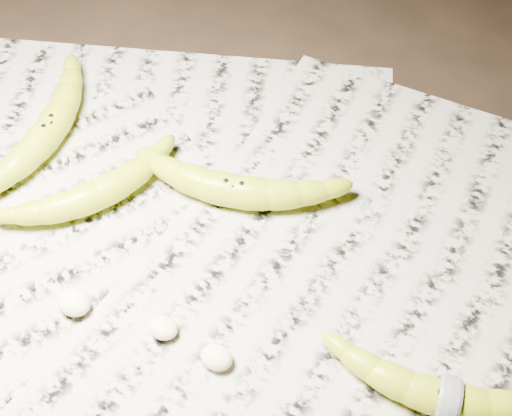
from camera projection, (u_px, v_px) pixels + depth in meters
The scene contains 10 objects.
ground at pixel (252, 244), 0.77m from camera, with size 3.00×3.00×0.00m, color black.
newspaper_patch at pixel (259, 265), 0.75m from camera, with size 0.90×0.70×0.01m, color #B0A996.
banana_left_a at pixel (48, 129), 0.84m from camera, with size 0.22×0.06×0.04m, color #B2BA17, non-canonical shape.
banana_left_b at pixel (97, 192), 0.79m from camera, with size 0.18×0.06×0.04m, color #B2BA17, non-canonical shape.
banana_center at pixel (235, 189), 0.79m from camera, with size 0.21×0.06×0.04m, color #B2BA17, non-canonical shape.
banana_taped at pixel (448, 398), 0.64m from camera, with size 0.21×0.06×0.04m, color #B2BA17, non-canonical shape.
measuring_tape at pixel (448, 398), 0.64m from camera, with size 0.04×0.04×0.00m, color white.
flesh_chunk_a at pixel (73, 301), 0.71m from camera, with size 0.04×0.03×0.02m, color #F4EFBD.
flesh_chunk_b at pixel (163, 326), 0.69m from camera, with size 0.03×0.03×0.02m, color #F4EFBD.
flesh_chunk_c at pixel (216, 356), 0.67m from camera, with size 0.03×0.03×0.02m, color #F4EFBD.
Camera 1 is at (0.21, -0.39, 0.64)m, focal length 50.00 mm.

